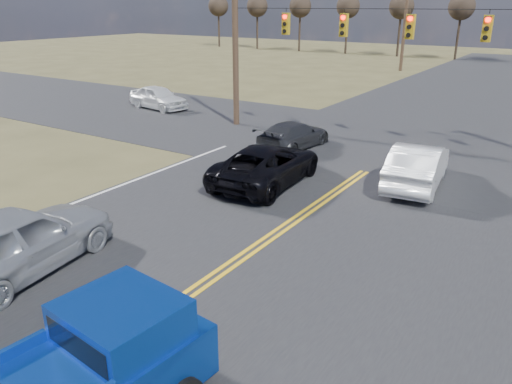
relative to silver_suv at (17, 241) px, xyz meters
The scene contains 10 objects.
road_main 9.06m from the silver_suv, 62.88° to the left, with size 14.00×120.00×0.02m, color #28282B.
road_cross 16.57m from the silver_suv, 75.62° to the left, with size 120.00×12.00×0.02m, color #28282B.
signal_gantry 17.00m from the silver_suv, 73.74° to the left, with size 19.60×4.83×10.00m.
utility_poles 16.18m from the silver_suv, 74.70° to the left, with size 19.60×58.32×10.00m.
treeline 25.78m from the silver_suv, 80.66° to the left, with size 87.00×117.80×7.40m.
silver_suv is the anchor object (origin of this frame).
black_suv 8.96m from the silver_suv, 79.84° to the left, with size 2.42×5.24×1.46m, color black.
white_car_queue 13.14m from the silver_suv, 61.66° to the left, with size 1.65×4.72×1.56m, color white.
dgrey_car_queue 13.53m from the silver_suv, 89.74° to the left, with size 1.73×4.26×1.24m, color #323337.
cross_car_west 20.45m from the silver_suv, 124.24° to the left, with size 4.24×1.70×1.44m, color white.
Camera 1 is at (6.62, -3.90, 6.19)m, focal length 35.00 mm.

